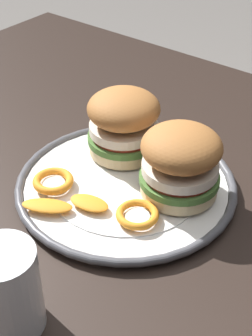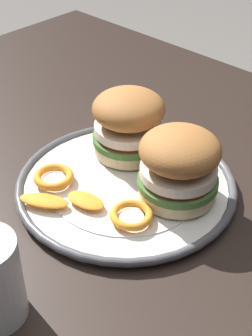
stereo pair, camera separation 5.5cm
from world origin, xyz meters
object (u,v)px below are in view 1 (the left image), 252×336
dinner_plate (126,185)px  sandwich_half_left (124,122)px  sandwich_half_right (181,161)px  dining_table (105,245)px  drinking_glass (8,295)px

dinner_plate → sandwich_half_left: size_ratio=2.40×
dinner_plate → sandwich_half_right: bearing=20.1°
sandwich_half_left → sandwich_half_right: bearing=-14.7°
sandwich_half_left → sandwich_half_right: 0.13m
dining_table → dinner_plate: size_ratio=3.81×
dinner_plate → sandwich_half_left: 0.10m
dining_table → dinner_plate: 0.11m
dinner_plate → drinking_glass: (0.04, -0.25, 0.04)m
dining_table → sandwich_half_right: sandwich_half_right is taller
sandwich_half_right → drinking_glass: size_ratio=1.31×
sandwich_half_left → sandwich_half_right: (0.12, -0.03, 0.00)m
dinner_plate → drinking_glass: 0.26m
dining_table → sandwich_half_left: bearing=111.3°
sandwich_half_left → drinking_glass: 0.33m
dinner_plate → dining_table: bearing=-109.8°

